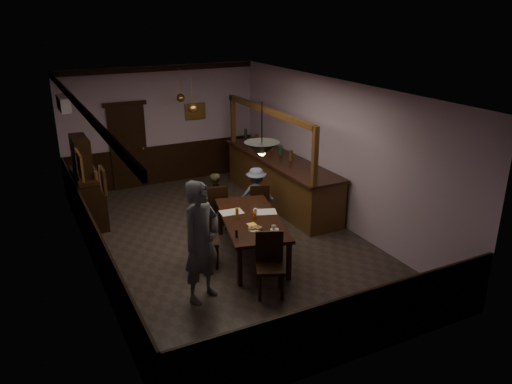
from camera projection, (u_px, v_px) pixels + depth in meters
room at (224, 169)px, 9.32m from camera, size 5.01×8.01×3.01m
dining_table at (251, 221)px, 9.07m from camera, size 1.50×2.38×0.75m
chair_far_left at (217, 205)px, 10.19m from camera, size 0.47×0.47×0.97m
chair_far_right at (259, 203)px, 10.38m from camera, size 0.50×0.50×0.93m
chair_near at (270, 261)px, 7.91m from camera, size 0.58×0.58×1.02m
chair_side at (202, 237)px, 8.74m from camera, size 0.58×0.58×1.02m
person_standing at (202, 242)px, 7.60m from camera, size 0.85×0.73×1.96m
person_seated_left at (214, 199)px, 10.43m from camera, size 0.61×0.51×1.13m
person_seated_right at (256, 194)px, 10.61m from camera, size 0.88×0.69×1.19m
newspaper_left at (232, 212)px, 9.28m from camera, size 0.45×0.34×0.01m
newspaper_right at (265, 212)px, 9.29m from camera, size 0.50×0.43×0.01m
napkin at (252, 224)px, 8.77m from camera, size 0.18×0.18×0.00m
saucer at (275, 230)px, 8.55m from camera, size 0.15×0.15×0.01m
coffee_cup at (274, 227)px, 8.53m from camera, size 0.10×0.10×0.07m
pastry_plate at (255, 230)px, 8.55m from camera, size 0.22×0.22×0.01m
pastry_ring_a at (252, 228)px, 8.55m from camera, size 0.13×0.13×0.04m
pastry_ring_b at (258, 228)px, 8.55m from camera, size 0.13×0.13×0.04m
soda_can at (254, 216)px, 8.98m from camera, size 0.07×0.07×0.12m
beer_glass at (237, 213)px, 8.99m from camera, size 0.06×0.06×0.20m
water_glass at (255, 212)px, 9.09m from camera, size 0.06×0.06×0.15m
pepper_mill at (237, 234)px, 8.25m from camera, size 0.04×0.04×0.14m
sideboard at (87, 189)px, 10.47m from camera, size 0.51×1.41×1.87m
bar_counter at (280, 179)px, 11.63m from camera, size 0.94×4.05×2.27m
door_back at (128, 148)px, 12.40m from camera, size 0.90×0.06×2.10m
ac_unit at (64, 103)px, 10.40m from camera, size 0.20×0.85×0.30m
picture_left_small at (103, 180)px, 6.71m from camera, size 0.04×0.28×0.36m
picture_left_large at (80, 165)px, 8.88m from camera, size 0.04×0.62×0.48m
picture_back at (195, 111)px, 12.91m from camera, size 0.55×0.04×0.42m
pendant_iron at (262, 149)px, 7.78m from camera, size 0.56×0.56×0.85m
pendant_brass_mid at (193, 108)px, 10.67m from camera, size 0.20×0.20×0.81m
pendant_brass_far at (181, 98)px, 11.91m from camera, size 0.20×0.20×0.81m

